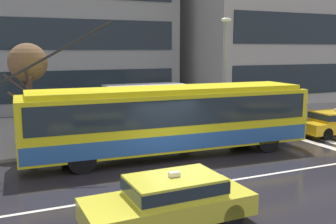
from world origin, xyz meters
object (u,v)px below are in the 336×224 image
taxi_oncoming_near (170,199)px  street_lamp (225,64)px  pedestrian_approaching_curb (140,102)px  street_tree_bare (28,65)px  bus_shelter (144,98)px  pedestrian_at_shelter (79,107)px  trolleybus (171,118)px

taxi_oncoming_near → street_lamp: street_lamp is taller
pedestrian_approaching_curb → taxi_oncoming_near: bearing=-105.4°
street_lamp → pedestrian_approaching_curb: bearing=164.5°
street_lamp → street_tree_bare: size_ratio=1.29×
bus_shelter → street_lamp: street_lamp is taller
pedestrian_at_shelter → pedestrian_approaching_curb: bearing=2.8°
taxi_oncoming_near → street_tree_bare: street_tree_bare is taller
street_lamp → street_tree_bare: street_lamp is taller
pedestrian_at_shelter → street_tree_bare: (-2.18, -0.18, 2.01)m
bus_shelter → trolleybus: bearing=-89.3°
taxi_oncoming_near → bus_shelter: bearing=73.8°
taxi_oncoming_near → pedestrian_at_shelter: pedestrian_at_shelter is taller
bus_shelter → street_lamp: (4.30, -0.44, 1.57)m
taxi_oncoming_near → pedestrian_at_shelter: bearing=92.4°
trolleybus → pedestrian_at_shelter: size_ratio=6.62×
bus_shelter → pedestrian_approaching_curb: size_ratio=1.89×
pedestrian_at_shelter → taxi_oncoming_near: bearing=-87.6°
bus_shelter → street_lamp: size_ratio=0.66×
trolleybus → pedestrian_approaching_curb: bearing=89.6°
taxi_oncoming_near → street_tree_bare: size_ratio=0.95×
pedestrian_approaching_curb → street_tree_bare: street_tree_bare is taller
pedestrian_at_shelter → street_tree_bare: street_tree_bare is taller
taxi_oncoming_near → pedestrian_at_shelter: (-0.41, 9.69, 1.04)m
bus_shelter → street_tree_bare: (-5.24, 0.41, 1.65)m
pedestrian_approaching_curb → bus_shelter: bearing=-95.1°
trolleybus → street_tree_bare: (-5.28, 3.51, 2.15)m
bus_shelter → taxi_oncoming_near: bearing=-106.2°
bus_shelter → pedestrian_approaching_curb: 0.80m
pedestrian_approaching_curb → street_lamp: size_ratio=0.35×
pedestrian_at_shelter → street_tree_bare: bearing=-175.4°
pedestrian_at_shelter → street_lamp: street_lamp is taller
pedestrian_approaching_curb → pedestrian_at_shelter: bearing=-177.2°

